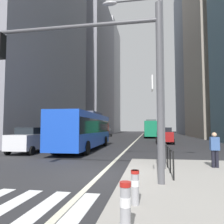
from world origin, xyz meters
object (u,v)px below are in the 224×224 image
object	(u,v)px
city_bus_red_distant	(151,128)
bollard_front	(125,205)
street_lamp_post	(162,54)
bollard_left	(135,185)
city_bus_blue_oncoming	(85,129)
pedestrian_waiting	(215,148)
city_bus_red_receding	(151,128)
car_receding_near	(165,135)
sedan_white_oncoming	(31,140)
traffic_signal_gantry	(98,65)
car_oncoming_mid	(106,132)

from	to	relation	value
city_bus_red_distant	bollard_front	bearing A→B (deg)	-90.84
street_lamp_post	bollard_left	bearing A→B (deg)	-101.23
city_bus_blue_oncoming	pedestrian_waiting	world-z (taller)	city_bus_blue_oncoming
city_bus_red_receding	street_lamp_post	world-z (taller)	street_lamp_post
city_bus_blue_oncoming	car_receding_near	distance (m)	11.32
pedestrian_waiting	car_receding_near	bearing A→B (deg)	93.76
bollard_left	sedan_white_oncoming	bearing A→B (deg)	130.05
traffic_signal_gantry	pedestrian_waiting	distance (m)	6.45
bollard_front	pedestrian_waiting	size ratio (longest dim) A/B	0.56
city_bus_red_distant	bollard_left	bearing A→B (deg)	-90.79
bollard_left	pedestrian_waiting	world-z (taller)	pedestrian_waiting
car_oncoming_mid	sedan_white_oncoming	bearing A→B (deg)	-89.96
car_oncoming_mid	bollard_front	distance (m)	41.97
city_bus_blue_oncoming	car_oncoming_mid	bearing A→B (deg)	97.41
bollard_front	city_bus_red_receding	bearing A→B (deg)	89.05
street_lamp_post	bollard_front	xyz separation A→B (m)	(-1.00, -6.15, -4.65)
city_bus_blue_oncoming	car_receding_near	world-z (taller)	city_bus_blue_oncoming
city_bus_blue_oncoming	street_lamp_post	size ratio (longest dim) A/B	1.45
pedestrian_waiting	street_lamp_post	bearing A→B (deg)	-165.51
city_bus_red_receding	car_receding_near	world-z (taller)	city_bus_red_receding
city_bus_blue_oncoming	sedan_white_oncoming	xyz separation A→B (m)	(-3.39, -3.00, -0.85)
city_bus_blue_oncoming	bollard_left	bearing A→B (deg)	-68.30
car_oncoming_mid	bollard_left	size ratio (longest dim) A/B	5.52
city_bus_red_distant	bollard_left	distance (m)	56.81
city_bus_red_receding	bollard_left	size ratio (longest dim) A/B	13.61
city_bus_blue_oncoming	car_receding_near	bearing A→B (deg)	48.66
pedestrian_waiting	city_bus_red_distant	bearing A→B (deg)	92.71
car_receding_near	traffic_signal_gantry	distance (m)	20.38
city_bus_blue_oncoming	street_lamp_post	distance (m)	11.22
bollard_front	bollard_left	bearing A→B (deg)	87.31
car_receding_near	traffic_signal_gantry	world-z (taller)	traffic_signal_gantry
sedan_white_oncoming	car_receding_near	xyz separation A→B (m)	(10.85, 11.47, -0.00)
city_bus_blue_oncoming	pedestrian_waiting	distance (m)	11.78
city_bus_red_receding	pedestrian_waiting	world-z (taller)	city_bus_red_receding
city_bus_blue_oncoming	city_bus_red_distant	xyz separation A→B (m)	(6.10, 43.44, 0.00)
car_receding_near	bollard_front	bearing A→B (deg)	-95.41
sedan_white_oncoming	car_receding_near	bearing A→B (deg)	46.61
city_bus_red_receding	pedestrian_waiting	xyz separation A→B (m)	(2.64, -32.96, -0.82)
traffic_signal_gantry	bollard_left	bearing A→B (deg)	-55.52
traffic_signal_gantry	street_lamp_post	world-z (taller)	street_lamp_post
car_oncoming_mid	city_bus_red_distant	bearing A→B (deg)	61.01
city_bus_red_receding	city_bus_red_distant	bearing A→B (deg)	89.39
sedan_white_oncoming	city_bus_blue_oncoming	bearing A→B (deg)	41.49
traffic_signal_gantry	bollard_left	xyz separation A→B (m)	(1.38, -2.00, -3.52)
car_receding_near	bollard_left	world-z (taller)	car_receding_near
bollard_left	city_bus_blue_oncoming	bearing A→B (deg)	111.70
traffic_signal_gantry	pedestrian_waiting	xyz separation A→B (m)	(4.60, 3.28, -3.10)
car_receding_near	street_lamp_post	distance (m)	17.71
sedan_white_oncoming	car_receding_near	size ratio (longest dim) A/B	1.07
car_oncoming_mid	city_bus_red_receding	bearing A→B (deg)	-8.31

